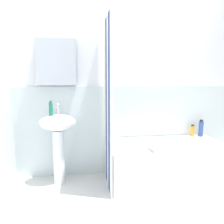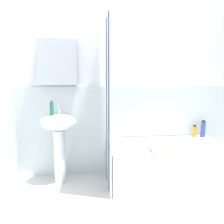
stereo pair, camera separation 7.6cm
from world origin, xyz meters
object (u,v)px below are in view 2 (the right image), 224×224
at_px(soap_dispenser, 52,108).
at_px(lotion_bottle, 203,129).
at_px(sink, 59,133).
at_px(towel_folded, 164,146).
at_px(shampoo_bottle, 194,131).
at_px(bathtub, 166,163).

xyz_separation_m(soap_dispenser, lotion_bottle, (2.01, 0.12, -0.34)).
distance_m(sink, towel_folded, 1.27).
relative_size(lotion_bottle, shampoo_bottle, 1.40).
bearing_deg(towel_folded, soap_dispenser, 164.50).
bearing_deg(bathtub, sink, 173.47).
relative_size(sink, lotion_bottle, 3.72).
bearing_deg(sink, shampoo_bottle, 3.85).
xyz_separation_m(shampoo_bottle, towel_folded, (-0.61, -0.50, -0.03)).
distance_m(lotion_bottle, shampoo_bottle, 0.12).
relative_size(soap_dispenser, towel_folded, 0.54).
bearing_deg(towel_folded, bathtub, 63.01).
bearing_deg(shampoo_bottle, towel_folded, -140.75).
bearing_deg(lotion_bottle, shampoo_bottle, 170.67).
distance_m(soap_dispenser, bathtub, 1.57).
bearing_deg(shampoo_bottle, bathtub, -151.04).
bearing_deg(shampoo_bottle, soap_dispenser, -175.67).
xyz_separation_m(lotion_bottle, shampoo_bottle, (-0.12, 0.02, -0.03)).
bearing_deg(lotion_bottle, sink, -176.94).
bearing_deg(lotion_bottle, bathtub, -157.33).
relative_size(sink, bathtub, 0.61).
height_order(bathtub, shampoo_bottle, shampoo_bottle).
bearing_deg(bathtub, shampoo_bottle, 28.96).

